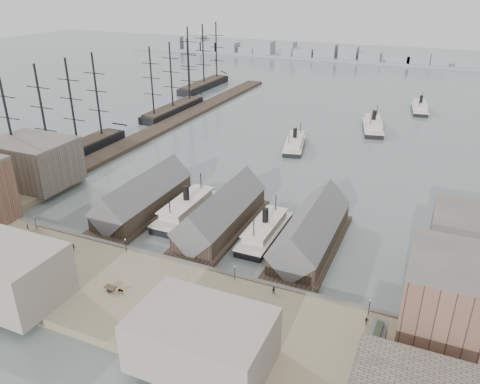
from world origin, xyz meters
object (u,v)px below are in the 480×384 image
at_px(ferry_docked_west, 187,208).
at_px(horse_cart_left, 60,244).
at_px(horse_cart_center, 117,290).
at_px(tram, 375,346).
at_px(horse_cart_right, 222,321).

bearing_deg(ferry_docked_west, horse_cart_left, -121.40).
height_order(horse_cart_left, horse_cart_center, horse_cart_left).
bearing_deg(horse_cart_left, horse_cart_center, -111.91).
distance_m(tram, horse_cart_right, 29.30).
relative_size(horse_cart_center, horse_cart_right, 1.02).
distance_m(ferry_docked_west, horse_cart_left, 37.19).
distance_m(ferry_docked_west, tram, 71.70).
xyz_separation_m(tram, horse_cart_center, (-54.62, -3.89, -1.24)).
distance_m(ferry_docked_west, horse_cart_center, 42.29).
distance_m(horse_cart_left, horse_cart_right, 52.15).
height_order(ferry_docked_west, tram, ferry_docked_west).
bearing_deg(horse_cart_right, horse_cart_center, 99.76).
xyz_separation_m(ferry_docked_west, horse_cart_right, (31.79, -41.77, 0.35)).
relative_size(tram, horse_cart_left, 2.40).
distance_m(tram, horse_cart_left, 80.44).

